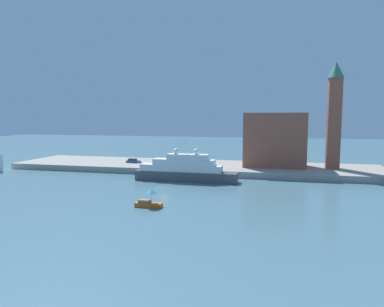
% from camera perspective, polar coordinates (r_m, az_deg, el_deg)
% --- Properties ---
extents(ground, '(400.00, 400.00, 0.00)m').
position_cam_1_polar(ground, '(78.44, -4.69, -5.68)').
color(ground, slate).
extents(quay_dock, '(110.00, 23.53, 1.72)m').
position_cam_1_polar(quay_dock, '(104.61, 0.11, -2.23)').
color(quay_dock, gray).
rests_on(quay_dock, ground).
extents(large_yacht, '(25.86, 3.92, 10.40)m').
position_cam_1_polar(large_yacht, '(85.90, -1.26, -2.78)').
color(large_yacht, '#4C4C51').
rests_on(large_yacht, ground).
extents(small_motorboat, '(4.86, 1.98, 3.25)m').
position_cam_1_polar(small_motorboat, '(61.98, -7.21, -7.77)').
color(small_motorboat, '#C66019').
rests_on(small_motorboat, ground).
extents(harbor_building, '(17.31, 10.40, 15.43)m').
position_cam_1_polar(harbor_building, '(101.97, 13.56, 2.24)').
color(harbor_building, '#93513D').
rests_on(harbor_building, quay_dock).
extents(bell_tower, '(4.45, 4.45, 29.13)m').
position_cam_1_polar(bell_tower, '(102.42, 22.57, 6.44)').
color(bell_tower, '#93513D').
rests_on(bell_tower, quay_dock).
extents(parked_car, '(4.11, 1.82, 1.31)m').
position_cam_1_polar(parked_car, '(109.03, -9.77, -1.22)').
color(parked_car, '#1E4C99').
rests_on(parked_car, quay_dock).
extents(person_figure, '(0.36, 0.36, 1.71)m').
position_cam_1_polar(person_figure, '(99.25, -8.47, -1.78)').
color(person_figure, maroon).
rests_on(person_figure, quay_dock).
extents(mooring_bollard, '(0.56, 0.56, 0.76)m').
position_cam_1_polar(mooring_bollard, '(94.75, -2.62, -2.34)').
color(mooring_bollard, black).
rests_on(mooring_bollard, quay_dock).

